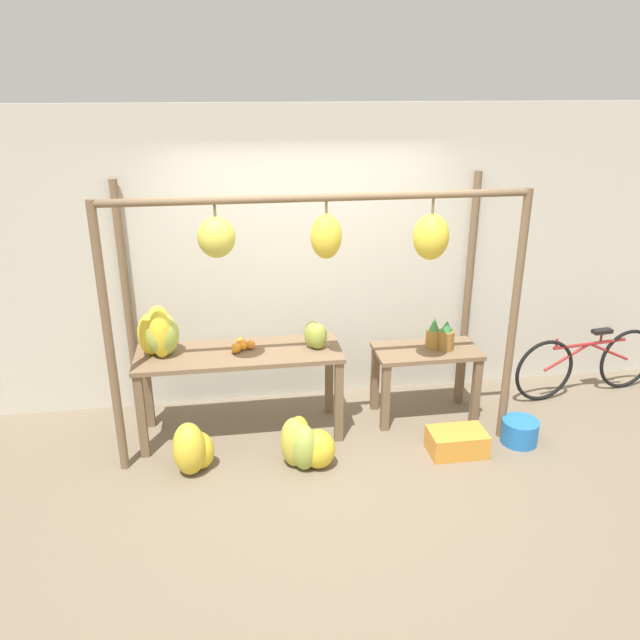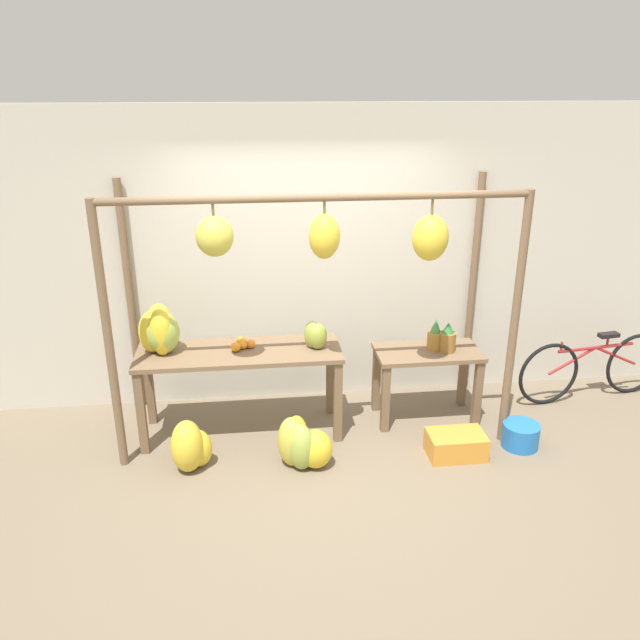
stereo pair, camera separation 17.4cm
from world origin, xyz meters
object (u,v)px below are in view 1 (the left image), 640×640
Objects in this scene: banana_pile_ground_right at (304,445)px; fruit_crate_white at (457,442)px; papaya_pile at (316,336)px; banana_pile_ground_left at (192,448)px; pineapple_cluster at (440,336)px; parked_bicycle at (587,363)px; banana_pile_on_table at (159,333)px; orange_pile at (242,345)px; blue_bucket at (520,431)px.

fruit_crate_white is (1.31, -0.01, -0.10)m from banana_pile_ground_right.
fruit_crate_white is at bearing -27.17° from papaya_pile.
papaya_pile is at bearing 24.12° from banana_pile_ground_left.
banana_pile_ground_right is (-1.33, -0.65, -0.61)m from pineapple_cluster.
papaya_pile is at bearing 72.55° from banana_pile_ground_right.
pineapple_cluster is at bearing -173.60° from parked_bicycle.
banana_pile_on_table is at bearing -179.85° from pineapple_cluster.
orange_pile is 1.79m from pineapple_cluster.
banana_pile_on_table is 3.22m from blue_bucket.
orange_pile reaches higher than blue_bucket.
banana_pile_on_table is 2.48m from pineapple_cluster.
parked_bicycle reaches higher than banana_pile_ground_left.
orange_pile reaches higher than banana_pile_ground_right.
fruit_crate_white is 1.93× the size of papaya_pile.
banana_pile_on_table reaches higher than banana_pile_ground_left.
blue_bucket is at bearing -45.45° from pineapple_cluster.
banana_pile_ground_right is 0.94m from papaya_pile.
papaya_pile reaches higher than parked_bicycle.
banana_pile_ground_left is at bearing -67.30° from banana_pile_on_table.
papaya_pile is (-1.13, 0.58, 0.81)m from fruit_crate_white.
banana_pile_ground_left is at bearing 179.55° from blue_bucket.
parked_bicycle is (3.86, 0.74, 0.14)m from banana_pile_ground_left.
banana_pile_ground_left is at bearing -165.93° from pineapple_cluster.
banana_pile_on_table reaches higher than banana_pile_ground_right.
banana_pile_on_table reaches higher than parked_bicycle.
pineapple_cluster is 0.58× the size of banana_pile_ground_right.
papaya_pile reaches higher than fruit_crate_white.
banana_pile_ground_right is 1.91m from blue_bucket.
fruit_crate_white is 1.86m from parked_bicycle.
papaya_pile is (-1.15, -0.07, 0.11)m from pineapple_cluster.
papaya_pile is (0.18, 0.57, 0.72)m from banana_pile_ground_right.
blue_bucket is (1.91, 0.06, -0.09)m from banana_pile_ground_right.
banana_pile_ground_left reaches higher than fruit_crate_white.
fruit_crate_white is at bearing -20.19° from orange_pile.
parked_bicycle reaches higher than fruit_crate_white.
blue_bucket is 1.28× the size of papaya_pile.
banana_pile_on_table is 2.68m from fruit_crate_white.
banana_pile_on_table is 1.00m from banana_pile_ground_left.
fruit_crate_white is at bearing -153.10° from parked_bicycle.
banana_pile_ground_left and banana_pile_ground_right have the same top height.
banana_pile_on_table is at bearing 150.63° from banana_pile_ground_right.
banana_pile_on_table is 1.32m from papaya_pile.
banana_pile_ground_left is at bearing -155.88° from papaya_pile.
banana_pile_on_table is 1.35× the size of blue_bucket.
pineapple_cluster is at bearing 0.15° from banana_pile_on_table.
blue_bucket is at bearing -143.84° from parked_bicycle.
parked_bicycle is at bearing 26.90° from fruit_crate_white.
orange_pile is 0.50× the size of banana_pile_ground_left.
papaya_pile is at bearing -2.97° from banana_pile_on_table.
pineapple_cluster is at bearing 0.22° from orange_pile.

